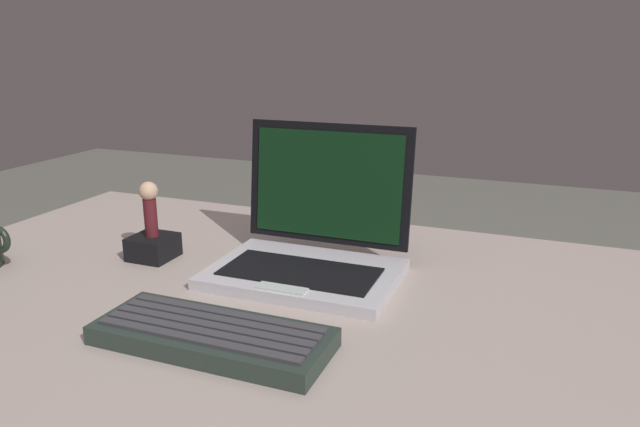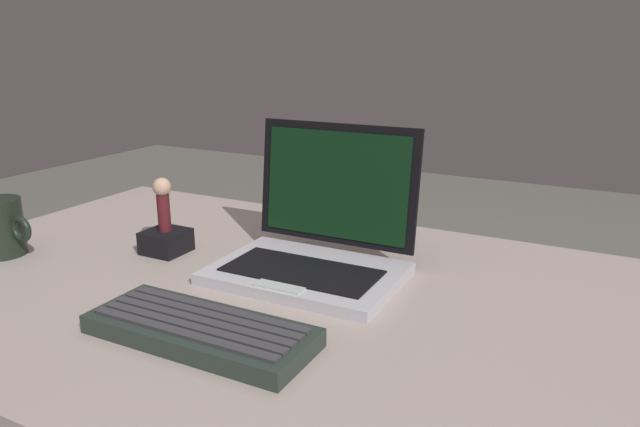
# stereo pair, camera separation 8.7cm
# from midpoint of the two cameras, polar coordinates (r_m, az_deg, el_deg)

# --- Properties ---
(desk) EXTENTS (1.39, 0.80, 0.71)m
(desk) POSITION_cam_midpoint_polar(r_m,az_deg,el_deg) (0.92, 0.73, -11.78)
(desk) COLOR #A4948C
(desk) RESTS_ON ground
(laptop_front) EXTENTS (0.30, 0.23, 0.23)m
(laptop_front) POSITION_cam_midpoint_polar(r_m,az_deg,el_deg) (0.96, 2.22, -2.99)
(laptop_front) COLOR #B9B6C0
(laptop_front) RESTS_ON desk
(external_keyboard) EXTENTS (0.30, 0.12, 0.03)m
(external_keyboard) POSITION_cam_midpoint_polar(r_m,az_deg,el_deg) (0.77, -8.26, -11.13)
(external_keyboard) COLOR #25312A
(external_keyboard) RESTS_ON desk
(figurine_stand) EXTENTS (0.07, 0.07, 0.04)m
(figurine_stand) POSITION_cam_midpoint_polar(r_m,az_deg,el_deg) (1.08, -12.44, -2.69)
(figurine_stand) COLOR black
(figurine_stand) RESTS_ON desk
(figurine) EXTENTS (0.03, 0.03, 0.10)m
(figurine) POSITION_cam_midpoint_polar(r_m,az_deg,el_deg) (1.05, -12.69, 1.26)
(figurine) COLOR #4F171D
(figurine) RESTS_ON figurine_stand
(coffee_mug) EXTENTS (0.12, 0.08, 0.10)m
(coffee_mug) POSITION_cam_midpoint_polar(r_m,az_deg,el_deg) (1.15, -26.64, -1.23)
(coffee_mug) COLOR black
(coffee_mug) RESTS_ON desk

